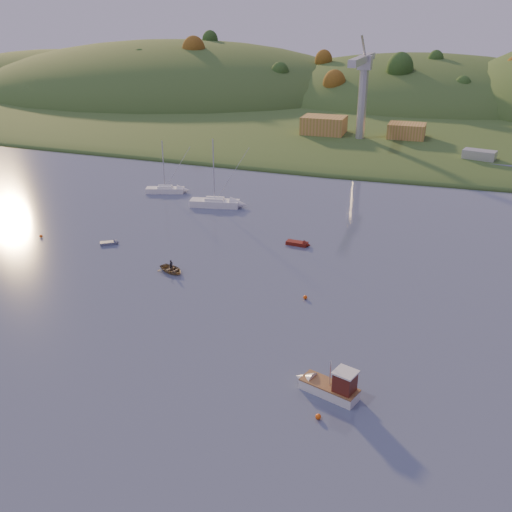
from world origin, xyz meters
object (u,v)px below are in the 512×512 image
(fishing_boat, at_px, (325,384))
(sailboat_far, at_px, (215,202))
(canoe, at_px, (172,269))
(red_tender, at_px, (302,244))
(grey_dinghy, at_px, (112,243))
(sailboat_near, at_px, (165,189))

(fishing_boat, relative_size, sailboat_far, 0.54)
(canoe, relative_size, red_tender, 1.01)
(sailboat_far, height_order, canoe, sailboat_far)
(sailboat_far, height_order, grey_dinghy, sailboat_far)
(red_tender, bearing_deg, canoe, -129.35)
(sailboat_near, distance_m, grey_dinghy, 26.85)
(red_tender, distance_m, grey_dinghy, 28.32)
(sailboat_near, relative_size, red_tender, 2.62)
(fishing_boat, xyz_separation_m, grey_dinghy, (-38.15, 25.16, -0.67))
(fishing_boat, height_order, sailboat_far, sailboat_far)
(grey_dinghy, bearing_deg, sailboat_near, 65.33)
(fishing_boat, bearing_deg, sailboat_far, -39.03)
(red_tender, bearing_deg, sailboat_near, 154.88)
(canoe, bearing_deg, red_tender, -18.75)
(fishing_boat, distance_m, sailboat_near, 67.14)
(sailboat_far, xyz_separation_m, red_tender, (19.47, -13.01, -0.51))
(sailboat_far, distance_m, red_tender, 23.42)
(sailboat_far, relative_size, canoe, 3.13)
(canoe, bearing_deg, sailboat_near, 53.39)
(sailboat_far, xyz_separation_m, canoe, (5.49, -27.78, -0.37))
(sailboat_near, xyz_separation_m, sailboat_far, (12.35, -4.76, 0.10))
(fishing_boat, bearing_deg, grey_dinghy, -15.65)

